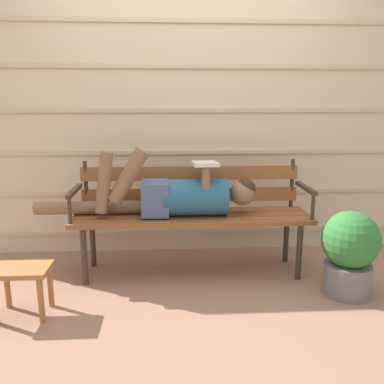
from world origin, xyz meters
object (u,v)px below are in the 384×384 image
at_px(park_bench, 191,208).
at_px(reclining_person, 176,195).
at_px(footstool, 22,279).
at_px(potted_plant, 350,250).

bearing_deg(park_bench, reclining_person, -150.25).
bearing_deg(footstool, park_bench, 30.92).
distance_m(reclining_person, footstool, 1.20).
bearing_deg(reclining_person, park_bench, 29.75).
height_order(reclining_person, footstool, reclining_person).
bearing_deg(potted_plant, footstool, -175.83).
xyz_separation_m(park_bench, reclining_person, (-0.12, -0.07, 0.12)).
bearing_deg(park_bench, footstool, -149.08).
distance_m(footstool, potted_plant, 2.15).
distance_m(park_bench, potted_plant, 1.18).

